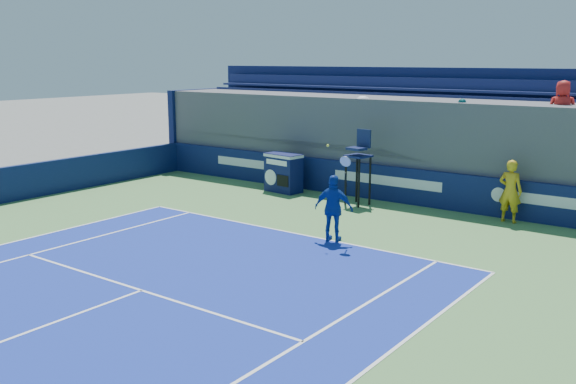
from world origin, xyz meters
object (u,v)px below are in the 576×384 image
Objects in this scene: match_clock at (283,172)px; tennis_player at (334,208)px; ball_person at (510,191)px; umpire_chair at (359,159)px.

match_clock is 0.54× the size of tennis_player.
ball_person is 5.66m from tennis_player.
ball_person is at bearing 7.83° from umpire_chair.
match_clock is at bearing 176.59° from umpire_chair.
match_clock is 3.32m from umpire_chair.
ball_person is 7.96m from match_clock.
umpire_chair is at bearing -3.41° from match_clock.
umpire_chair is at bearing 8.92° from ball_person.
ball_person is 1.33× the size of match_clock.
tennis_player is (1.69, -4.13, -0.63)m from umpire_chair.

